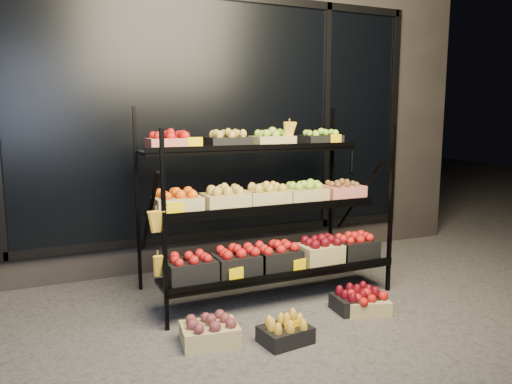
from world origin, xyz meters
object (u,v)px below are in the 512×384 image
floor_crate_midright (367,302)px  display_rack (266,207)px  floor_crate_midleft (285,331)px  floor_crate_left (210,331)px

floor_crate_midright → display_rack: bearing=145.0°
display_rack → floor_crate_midleft: bearing=-107.7°
floor_crate_left → floor_crate_midleft: bearing=-15.4°
display_rack → floor_crate_midright: size_ratio=5.38×
floor_crate_left → floor_crate_midleft: size_ratio=1.15×
display_rack → floor_crate_midleft: size_ratio=5.88×
display_rack → floor_crate_midleft: display_rack is taller
floor_crate_left → floor_crate_midright: bearing=7.7°
floor_crate_midleft → floor_crate_midright: (0.85, 0.21, -0.00)m
floor_crate_midleft → floor_crate_left: bearing=149.9°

